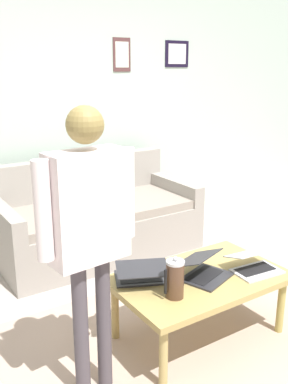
{
  "coord_description": "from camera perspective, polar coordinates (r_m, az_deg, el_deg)",
  "views": [
    {
      "loc": [
        1.79,
        1.91,
        1.73
      ],
      "look_at": [
        0.05,
        -0.77,
        0.8
      ],
      "focal_mm": 40.06,
      "sensor_mm": 36.0,
      "label": 1
    }
  ],
  "objects": [
    {
      "name": "ground_plane",
      "position": [
        3.14,
        8.83,
        -17.46
      ],
      "size": [
        7.68,
        7.68,
        0.0
      ],
      "primitive_type": "plane",
      "color": "#AEA099"
    },
    {
      "name": "laptop_center",
      "position": [
        2.82,
        7.88,
        -10.28
      ],
      "size": [
        0.39,
        0.38,
        0.16
      ],
      "color": "#28282D",
      "rests_on": "coffee_table"
    },
    {
      "name": "coffee_table",
      "position": [
        2.86,
        7.46,
        -11.82
      ],
      "size": [
        1.11,
        0.69,
        0.44
      ],
      "color": "#A98F50",
      "rests_on": "ground_plane"
    },
    {
      "name": "french_press",
      "position": [
        2.54,
        4.14,
        -11.46
      ],
      "size": [
        0.13,
        0.11,
        0.26
      ],
      "color": "#4C3323",
      "rests_on": "coffee_table"
    },
    {
      "name": "laptop_right",
      "position": [
        2.96,
        14.49,
        -9.36
      ],
      "size": [
        0.33,
        0.3,
        0.14
      ],
      "color": "silver",
      "rests_on": "coffee_table"
    },
    {
      "name": "area_rug",
      "position": [
        3.0,
        8.48,
        -19.08
      ],
      "size": [
        2.48,
        1.89,
        0.01
      ],
      "primitive_type": "cube",
      "color": "tan",
      "rests_on": "ground_plane"
    },
    {
      "name": "back_wall",
      "position": [
        4.5,
        -9.59,
        11.15
      ],
      "size": [
        7.04,
        0.11,
        2.7
      ],
      "color": "#B0C2B6",
      "rests_on": "ground_plane"
    },
    {
      "name": "person_standing",
      "position": [
        2.14,
        -7.39,
        -3.77
      ],
      "size": [
        0.56,
        0.21,
        1.57
      ],
      "color": "#484148",
      "rests_on": "ground_plane"
    },
    {
      "name": "laptop_left",
      "position": [
        2.74,
        -0.38,
        -10.9
      ],
      "size": [
        0.43,
        0.43,
        0.13
      ],
      "color": "#28282D",
      "rests_on": "coffee_table"
    },
    {
      "name": "couch",
      "position": [
        4.16,
        -6.4,
        -3.93
      ],
      "size": [
        1.87,
        0.9,
        0.88
      ],
      "color": "gray",
      "rests_on": "ground_plane"
    }
  ]
}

